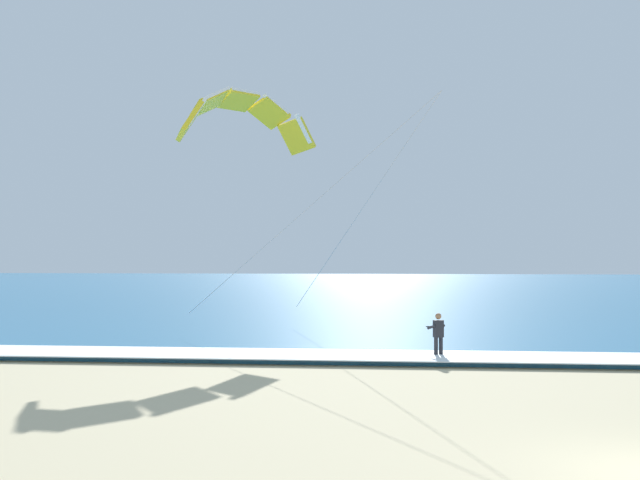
{
  "coord_description": "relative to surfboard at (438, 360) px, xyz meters",
  "views": [
    {
      "loc": [
        -4.79,
        -12.97,
        3.71
      ],
      "look_at": [
        -7.59,
        16.23,
        4.34
      ],
      "focal_mm": 41.72,
      "sensor_mm": 36.0,
      "label": 1
    }
  ],
  "objects": [
    {
      "name": "surfboard",
      "position": [
        0.0,
        0.0,
        0.0
      ],
      "size": [
        1.04,
        1.44,
        0.09
      ],
      "color": "white",
      "rests_on": "ground"
    },
    {
      "name": "sea",
      "position": [
        3.13,
        58.68,
        0.07
      ],
      "size": [
        200.0,
        120.0,
        0.2
      ],
      "primitive_type": "cube",
      "color": "teal",
      "rests_on": "ground"
    },
    {
      "name": "kite_primary",
      "position": [
        -8.6,
        7.91,
        10.37
      ],
      "size": [
        11.4,
        10.38,
        10.37
      ],
      "color": "yellow"
    },
    {
      "name": "kitesurfer",
      "position": [
        -0.01,
        0.02,
        0.91
      ],
      "size": [
        0.67,
        0.67,
        1.69
      ],
      "color": "#232328",
      "rests_on": "ground"
    },
    {
      "name": "surf_foam",
      "position": [
        3.13,
        -0.32,
        0.19
      ],
      "size": [
        200.0,
        2.94,
        0.04
      ],
      "primitive_type": "cube",
      "color": "white",
      "rests_on": "sea"
    }
  ]
}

